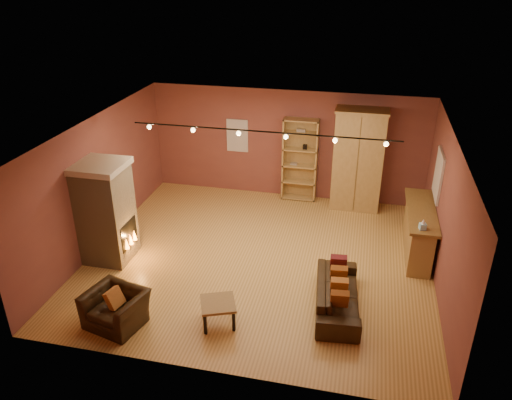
% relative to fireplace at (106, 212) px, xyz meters
% --- Properties ---
extents(floor, '(7.00, 7.00, 0.00)m').
position_rel_fireplace_xyz_m(floor, '(3.04, 0.60, -1.06)').
color(floor, '#AC813D').
rests_on(floor, ground).
extents(ceiling, '(7.00, 7.00, 0.00)m').
position_rel_fireplace_xyz_m(ceiling, '(3.04, 0.60, 1.74)').
color(ceiling, brown).
rests_on(ceiling, back_wall).
extents(back_wall, '(7.00, 0.02, 2.80)m').
position_rel_fireplace_xyz_m(back_wall, '(3.04, 3.85, 0.34)').
color(back_wall, brown).
rests_on(back_wall, floor).
extents(left_wall, '(0.02, 6.50, 2.80)m').
position_rel_fireplace_xyz_m(left_wall, '(-0.46, 0.60, 0.34)').
color(left_wall, brown).
rests_on(left_wall, floor).
extents(right_wall, '(0.02, 6.50, 2.80)m').
position_rel_fireplace_xyz_m(right_wall, '(6.54, 0.60, 0.34)').
color(right_wall, brown).
rests_on(right_wall, floor).
extents(fireplace, '(1.01, 0.98, 2.12)m').
position_rel_fireplace_xyz_m(fireplace, '(0.00, 0.00, 0.00)').
color(fireplace, tan).
rests_on(fireplace, floor).
extents(back_window, '(0.56, 0.04, 0.86)m').
position_rel_fireplace_xyz_m(back_window, '(1.74, 3.83, 0.49)').
color(back_window, silver).
rests_on(back_window, back_wall).
extents(bookcase, '(0.88, 0.34, 2.14)m').
position_rel_fireplace_xyz_m(bookcase, '(3.41, 3.74, 0.03)').
color(bookcase, tan).
rests_on(bookcase, floor).
extents(armoire, '(1.24, 0.70, 2.53)m').
position_rel_fireplace_xyz_m(armoire, '(4.85, 3.53, 0.21)').
color(armoire, tan).
rests_on(armoire, floor).
extents(bar_counter, '(0.58, 2.13, 1.02)m').
position_rel_fireplace_xyz_m(bar_counter, '(6.24, 1.60, -0.54)').
color(bar_counter, '#A6864C').
rests_on(bar_counter, floor).
extents(tissue_box, '(0.13, 0.13, 0.21)m').
position_rel_fireplace_xyz_m(tissue_box, '(6.19, 0.75, 0.05)').
color(tissue_box, '#96D3F0').
rests_on(tissue_box, bar_counter).
extents(right_window, '(0.05, 0.90, 1.00)m').
position_rel_fireplace_xyz_m(right_window, '(6.51, 2.00, 0.59)').
color(right_window, silver).
rests_on(right_window, right_wall).
extents(loveseat, '(0.73, 1.95, 0.78)m').
position_rel_fireplace_xyz_m(loveseat, '(4.75, -0.67, -0.67)').
color(loveseat, black).
rests_on(loveseat, floor).
extents(armchair, '(1.08, 0.83, 0.83)m').
position_rel_fireplace_xyz_m(armchair, '(1.10, -1.93, -0.64)').
color(armchair, black).
rests_on(armchair, floor).
extents(coffee_table, '(0.75, 0.75, 0.43)m').
position_rel_fireplace_xyz_m(coffee_table, '(2.80, -1.55, -0.69)').
color(coffee_table, olive).
rests_on(coffee_table, floor).
extents(track_rail, '(5.20, 0.09, 0.13)m').
position_rel_fireplace_xyz_m(track_rail, '(3.04, 0.80, 1.63)').
color(track_rail, black).
rests_on(track_rail, ceiling).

